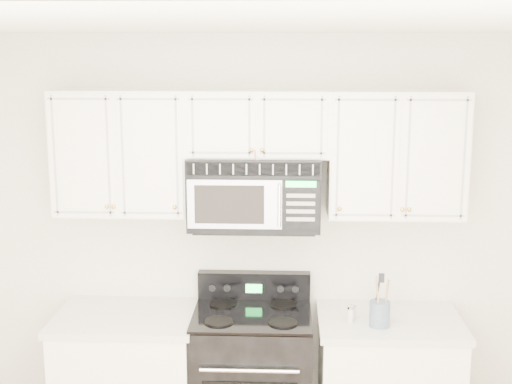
{
  "coord_description": "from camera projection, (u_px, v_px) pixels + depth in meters",
  "views": [
    {
      "loc": [
        0.17,
        -2.63,
        2.53
      ],
      "look_at": [
        0.0,
        1.3,
        1.72
      ],
      "focal_mm": 50.0,
      "sensor_mm": 36.0,
      "label": 1
    }
  ],
  "objects": [
    {
      "name": "room",
      "position": [
        242.0,
        360.0,
        2.83
      ],
      "size": [
        3.51,
        3.51,
        2.61
      ],
      "color": "olive",
      "rests_on": "ground"
    },
    {
      "name": "range",
      "position": [
        252.0,
        382.0,
        4.41
      ],
      "size": [
        0.72,
        0.65,
        1.11
      ],
      "color": "black",
      "rests_on": "ground"
    },
    {
      "name": "upper_cabinets",
      "position": [
        258.0,
        147.0,
        4.25
      ],
      "size": [
        2.44,
        0.37,
        0.75
      ],
      "color": "white",
      "rests_on": "ground"
    },
    {
      "name": "microwave",
      "position": [
        255.0,
        192.0,
        4.27
      ],
      "size": [
        0.78,
        0.44,
        0.43
      ],
      "color": "black",
      "rests_on": "ground"
    },
    {
      "name": "utensil_crock",
      "position": [
        380.0,
        313.0,
        4.14
      ],
      "size": [
        0.12,
        0.12,
        0.32
      ],
      "color": "slate",
      "rests_on": "base_cabinet_right"
    },
    {
      "name": "shaker_salt",
      "position": [
        351.0,
        314.0,
        4.21
      ],
      "size": [
        0.04,
        0.04,
        0.1
      ],
      "color": "#BEBEBE",
      "rests_on": "base_cabinet_right"
    },
    {
      "name": "shaker_pepper",
      "position": [
        353.0,
        311.0,
        4.27
      ],
      "size": [
        0.04,
        0.04,
        0.09
      ],
      "color": "#BEBEBE",
      "rests_on": "base_cabinet_right"
    }
  ]
}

